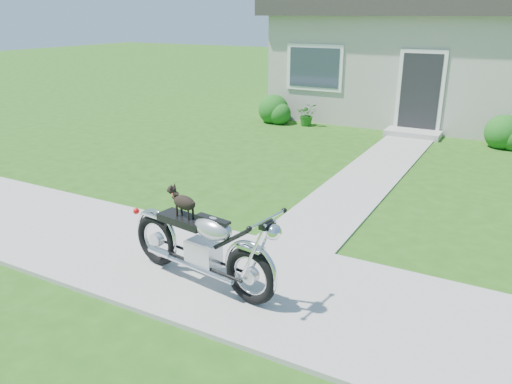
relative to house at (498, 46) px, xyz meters
The scene contains 7 objects.
ground 12.19m from the house, 89.99° to the right, with size 80.00×80.00×0.00m, color #235114.
sidewalk 12.18m from the house, 89.99° to the right, with size 24.00×2.20×0.04m, color #9E9B93.
walkway 7.47m from the house, 102.09° to the right, with size 1.20×8.00×0.03m, color #9E9B93.
house is the anchor object (origin of this frame).
potted_plant_left 5.95m from the house, 142.51° to the right, with size 0.59×0.51×0.65m, color #206019.
potted_plant_right 3.98m from the house, 77.11° to the right, with size 0.36×0.36×0.65m, color #22721F.
motorcycle_with_dog 12.63m from the house, 99.12° to the right, with size 2.22×0.66×1.12m.
Camera 1 is at (1.06, -4.65, 3.06)m, focal length 35.00 mm.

